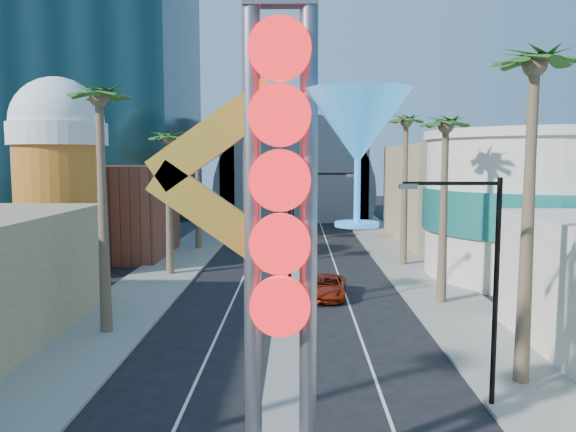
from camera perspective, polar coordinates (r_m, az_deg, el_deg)
The scene contains 21 objects.
sidewalk_west at distance 47.69m, azimuth -11.11°, elevation -4.60°, with size 5.00×100.00×0.15m, color gray.
sidewalk_east at distance 47.53m, azimuth 11.99°, elevation -4.65°, with size 5.00×100.00×0.15m, color gray.
median at distance 49.60m, azimuth 0.45°, elevation -4.09°, with size 1.60×84.00×0.15m, color gray.
hotel_tower at distance 68.72m, azimuth -19.24°, elevation 19.30°, with size 20.00×20.00×50.00m, color black.
brick_filler_west at distance 51.75m, azimuth -17.55°, elevation 0.44°, with size 10.00×10.00×8.00m, color brown.
filler_east at distance 61.00m, azimuth 15.76°, elevation 2.21°, with size 10.00×20.00×10.00m, color #94835F.
beer_mug at distance 44.43m, azimuth -22.21°, elevation 4.40°, with size 7.00×7.00×14.50m.
turquoise_building at distance 44.61m, azimuth 24.16°, elevation 0.98°, with size 16.60×16.60×10.60m.
canopy at distance 82.97m, azimuth 0.66°, elevation 2.85°, with size 22.00×16.00×22.00m.
neon_sign at distance 13.89m, azimuth 2.58°, elevation 0.41°, with size 6.53×2.60×12.55m.
streetlight_0 at distance 31.09m, azimuth 1.18°, elevation -1.08°, with size 3.79×0.25×8.00m.
streetlight_1 at distance 55.00m, azimuth -0.06°, elevation 1.93°, with size 3.79×0.25×8.00m.
streetlight_2 at distance 20.24m, azimuth 19.16°, elevation -5.27°, with size 3.45×0.25×8.00m.
palm_1 at distance 28.55m, azimuth -18.61°, elevation 9.96°, with size 2.40×2.40×12.70m.
palm_2 at distance 41.94m, azimuth -12.12°, elevation 6.88°, with size 2.40×2.40×11.20m.
palm_3 at distance 53.70m, azimuth -9.22°, elevation 6.68°, with size 2.40×2.40×11.20m.
palm_5 at distance 22.71m, azimuth 23.69°, elevation 12.05°, with size 2.40×2.40×13.20m.
palm_6 at distance 33.99m, azimuth 15.72°, elevation 7.83°, with size 2.40×2.40×11.70m.
palm_7 at distance 45.73m, azimuth 11.89°, elevation 8.47°, with size 2.40×2.40×12.70m.
red_pickup at distance 35.27m, azimuth 4.01°, elevation -7.20°, with size 2.25×4.87×1.35m, color #9B240B.
pedestrian_b at distance 32.58m, azimuth 20.90°, elevation -8.21°, with size 0.76×0.59×1.56m, color gray.
Camera 1 is at (0.42, -10.86, 8.62)m, focal length 35.00 mm.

